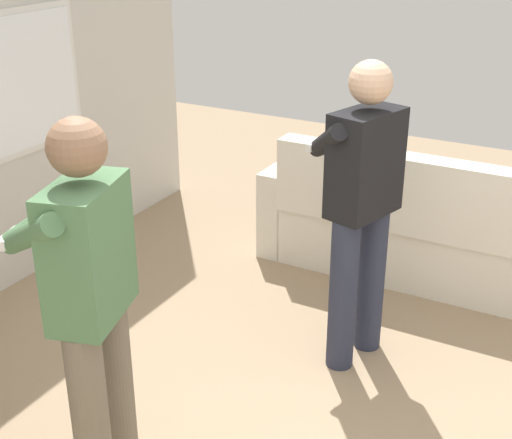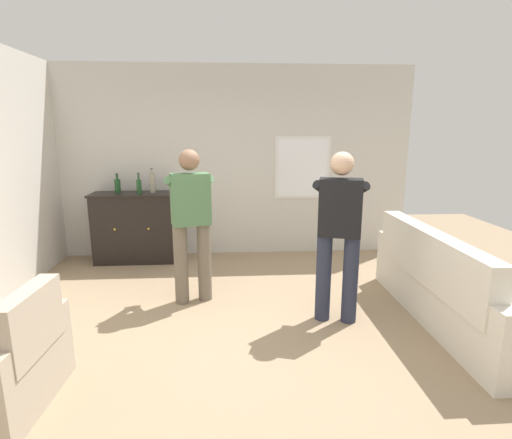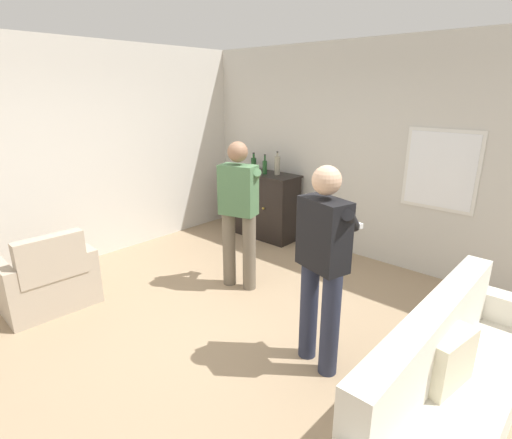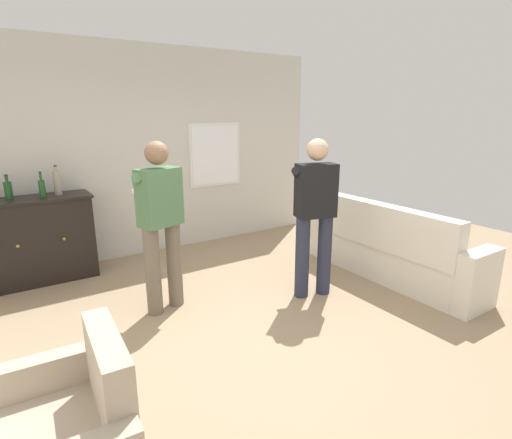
{
  "view_description": "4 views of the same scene",
  "coord_description": "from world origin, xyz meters",
  "px_view_note": "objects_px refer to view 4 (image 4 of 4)",
  "views": [
    {
      "loc": [
        -2.35,
        -0.88,
        2.35
      ],
      "look_at": [
        0.22,
        0.52,
        1.06
      ],
      "focal_mm": 50.0,
      "sensor_mm": 36.0,
      "label": 1
    },
    {
      "loc": [
        -0.12,
        -3.38,
        1.88
      ],
      "look_at": [
        0.13,
        0.41,
        1.02
      ],
      "focal_mm": 28.0,
      "sensor_mm": 36.0,
      "label": 2
    },
    {
      "loc": [
        2.44,
        -2.17,
        2.19
      ],
      "look_at": [
        0.09,
        0.42,
        1.05
      ],
      "focal_mm": 28.0,
      "sensor_mm": 36.0,
      "label": 3
    },
    {
      "loc": [
        -1.8,
        -2.76,
        1.93
      ],
      "look_at": [
        0.25,
        0.37,
        0.92
      ],
      "focal_mm": 28.0,
      "sensor_mm": 36.0,
      "label": 4
    }
  ],
  "objects_px": {
    "couch": "(385,249)",
    "person_standing_left": "(160,219)",
    "bottle_spirits_clear": "(57,183)",
    "sideboard_cabinet": "(40,240)",
    "bottle_liquor_amber": "(42,188)",
    "bottle_wine_green": "(8,190)",
    "person_standing_right": "(315,211)"
  },
  "relations": [
    {
      "from": "couch",
      "to": "person_standing_right",
      "type": "height_order",
      "value": "person_standing_right"
    },
    {
      "from": "bottle_spirits_clear",
      "to": "person_standing_left",
      "type": "bearing_deg",
      "value": -65.61
    },
    {
      "from": "couch",
      "to": "bottle_wine_green",
      "type": "distance_m",
      "value": 4.35
    },
    {
      "from": "couch",
      "to": "bottle_wine_green",
      "type": "xyz_separation_m",
      "value": [
        -3.68,
        2.19,
        0.76
      ]
    },
    {
      "from": "bottle_wine_green",
      "to": "person_standing_left",
      "type": "relative_size",
      "value": 0.16
    },
    {
      "from": "bottle_wine_green",
      "to": "bottle_liquor_amber",
      "type": "xyz_separation_m",
      "value": [
        0.32,
        -0.11,
        0.0
      ]
    },
    {
      "from": "bottle_liquor_amber",
      "to": "bottle_spirits_clear",
      "type": "relative_size",
      "value": 0.85
    },
    {
      "from": "bottle_wine_green",
      "to": "bottle_spirits_clear",
      "type": "bearing_deg",
      "value": -3.24
    },
    {
      "from": "bottle_liquor_amber",
      "to": "person_standing_left",
      "type": "bearing_deg",
      "value": -59.04
    },
    {
      "from": "couch",
      "to": "bottle_liquor_amber",
      "type": "height_order",
      "value": "bottle_liquor_amber"
    },
    {
      "from": "bottle_liquor_amber",
      "to": "bottle_spirits_clear",
      "type": "bearing_deg",
      "value": 25.47
    },
    {
      "from": "sideboard_cabinet",
      "to": "bottle_spirits_clear",
      "type": "height_order",
      "value": "bottle_spirits_clear"
    },
    {
      "from": "person_standing_right",
      "to": "bottle_spirits_clear",
      "type": "bearing_deg",
      "value": 136.24
    },
    {
      "from": "sideboard_cabinet",
      "to": "person_standing_left",
      "type": "xyz_separation_m",
      "value": [
        0.94,
        -1.46,
        0.43
      ]
    },
    {
      "from": "bottle_liquor_amber",
      "to": "sideboard_cabinet",
      "type": "bearing_deg",
      "value": 152.58
    },
    {
      "from": "couch",
      "to": "sideboard_cabinet",
      "type": "bearing_deg",
      "value": 148.28
    },
    {
      "from": "bottle_liquor_amber",
      "to": "bottle_spirits_clear",
      "type": "distance_m",
      "value": 0.19
    },
    {
      "from": "person_standing_left",
      "to": "bottle_wine_green",
      "type": "bearing_deg",
      "value": 127.58
    },
    {
      "from": "bottle_wine_green",
      "to": "person_standing_left",
      "type": "distance_m",
      "value": 1.92
    },
    {
      "from": "bottle_spirits_clear",
      "to": "couch",
      "type": "bearing_deg",
      "value": -34.19
    },
    {
      "from": "sideboard_cabinet",
      "to": "bottle_spirits_clear",
      "type": "xyz_separation_m",
      "value": [
        0.26,
        0.03,
        0.64
      ]
    },
    {
      "from": "bottle_spirits_clear",
      "to": "person_standing_left",
      "type": "distance_m",
      "value": 1.65
    },
    {
      "from": "sideboard_cabinet",
      "to": "bottle_spirits_clear",
      "type": "bearing_deg",
      "value": 6.77
    },
    {
      "from": "couch",
      "to": "person_standing_left",
      "type": "distance_m",
      "value": 2.66
    },
    {
      "from": "bottle_wine_green",
      "to": "person_standing_right",
      "type": "xyz_separation_m",
      "value": [
        2.64,
        -2.08,
        -0.17
      ]
    },
    {
      "from": "couch",
      "to": "bottle_spirits_clear",
      "type": "relative_size",
      "value": 6.87
    },
    {
      "from": "bottle_spirits_clear",
      "to": "sideboard_cabinet",
      "type": "bearing_deg",
      "value": -173.23
    },
    {
      "from": "couch",
      "to": "bottle_spirits_clear",
      "type": "height_order",
      "value": "bottle_spirits_clear"
    },
    {
      "from": "couch",
      "to": "person_standing_left",
      "type": "relative_size",
      "value": 1.4
    },
    {
      "from": "person_standing_left",
      "to": "bottle_spirits_clear",
      "type": "bearing_deg",
      "value": 114.39
    },
    {
      "from": "couch",
      "to": "bottle_spirits_clear",
      "type": "distance_m",
      "value": 3.93
    },
    {
      "from": "couch",
      "to": "person_standing_left",
      "type": "height_order",
      "value": "person_standing_left"
    }
  ]
}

